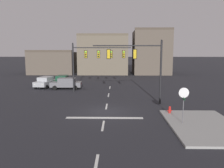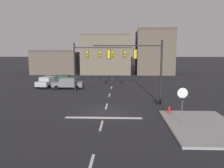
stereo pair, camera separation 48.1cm
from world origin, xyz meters
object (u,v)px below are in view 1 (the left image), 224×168
stop_sign (184,97)px  fire_hydrant (170,111)px  car_lot_nearside (45,82)px  car_lot_middle (66,83)px  signal_mast_near_side (141,61)px  signal_mast_far_side (94,58)px  car_lot_farside (62,80)px

stop_sign → fire_hydrant: size_ratio=3.77×
car_lot_nearside → car_lot_middle: size_ratio=1.03×
signal_mast_near_side → car_lot_nearside: size_ratio=1.54×
stop_sign → car_lot_middle: bearing=127.2°
signal_mast_far_side → stop_sign: size_ratio=2.76×
signal_mast_near_side → fire_hydrant: size_ratio=9.52×
car_lot_farside → car_lot_nearside: bearing=-138.0°
car_lot_middle → fire_hydrant: (11.95, -13.40, -0.53)m
car_lot_nearside → car_lot_farside: 2.83m
car_lot_middle → fire_hydrant: size_ratio=6.01×
car_lot_middle → stop_sign: bearing=-52.8°
signal_mast_near_side → car_lot_nearside: bearing=141.7°
fire_hydrant → signal_mast_near_side: bearing=116.1°
car_lot_middle → car_lot_farside: size_ratio=1.00×
car_lot_nearside → signal_mast_near_side: bearing=-38.3°
signal_mast_far_side → fire_hydrant: signal_mast_far_side is taller
stop_sign → car_lot_middle: 20.35m
stop_sign → car_lot_nearside: size_ratio=0.61×
signal_mast_near_side → car_lot_middle: bearing=137.3°
car_lot_farside → fire_hydrant: size_ratio=6.00×
signal_mast_far_side → car_lot_farside: 8.87m
car_lot_nearside → signal_mast_far_side: bearing=-25.7°
signal_mast_far_side → fire_hydrant: (7.66, -11.09, -4.27)m
signal_mast_near_side → signal_mast_far_side: signal_mast_near_side is taller
car_lot_middle → car_lot_farside: (-1.43, 3.36, 0.00)m
signal_mast_near_side → stop_sign: size_ratio=2.52×
signal_mast_near_side → signal_mast_far_side: size_ratio=0.91×
fire_hydrant → signal_mast_far_side: bearing=124.6°
signal_mast_near_side → car_lot_middle: 13.85m
stop_sign → car_lot_nearside: stop_sign is taller
signal_mast_near_side → stop_sign: signal_mast_near_side is taller
stop_sign → signal_mast_far_side: bearing=120.0°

